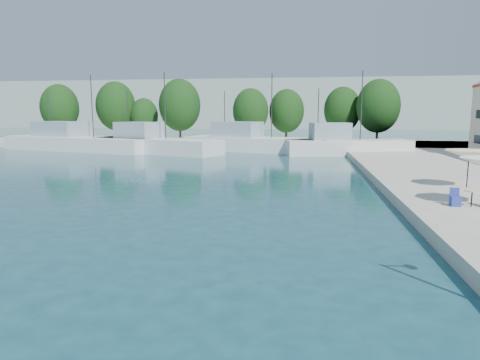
% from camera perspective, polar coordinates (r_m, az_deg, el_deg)
% --- Properties ---
extents(quay_far, '(90.00, 16.00, 0.60)m').
position_cam_1_polar(quay_far, '(65.00, 0.55, 4.82)').
color(quay_far, '#AAA699').
rests_on(quay_far, ground).
extents(hill_west, '(180.00, 40.00, 16.00)m').
position_cam_1_polar(hill_west, '(160.29, -2.48, 9.94)').
color(hill_west, '#9AA89D').
rests_on(hill_west, ground).
extents(hill_east, '(140.00, 40.00, 12.00)m').
position_cam_1_polar(hill_east, '(181.34, 21.39, 8.59)').
color(hill_east, '#9AA89D').
rests_on(hill_east, ground).
extents(trawler_01, '(23.39, 12.09, 10.20)m').
position_cam_1_polar(trawler_01, '(61.66, -20.81, 4.75)').
color(trawler_01, silver).
rests_on(trawler_01, ground).
extents(trawler_02, '(18.35, 11.03, 10.20)m').
position_cam_1_polar(trawler_02, '(54.82, -11.64, 4.71)').
color(trawler_02, silver).
rests_on(trawler_02, ground).
extents(trawler_03, '(20.23, 11.38, 10.20)m').
position_cam_1_polar(trawler_03, '(55.79, 1.87, 4.95)').
color(trawler_03, white).
rests_on(trawler_03, ground).
extents(trawler_04, '(15.06, 6.95, 10.20)m').
position_cam_1_polar(trawler_04, '(52.05, 13.76, 4.43)').
color(trawler_04, silver).
rests_on(trawler_04, ground).
extents(tree_01, '(6.12, 6.12, 9.06)m').
position_cam_1_polar(tree_01, '(77.43, -22.91, 8.88)').
color(tree_01, '#3F2B19').
rests_on(tree_01, quay_far).
extents(tree_02, '(6.42, 6.42, 9.50)m').
position_cam_1_polar(tree_02, '(74.53, -16.24, 9.44)').
color(tree_02, '#3F2B19').
rests_on(tree_02, quay_far).
extents(tree_03, '(4.60, 4.60, 6.81)m').
position_cam_1_polar(tree_03, '(73.52, -12.66, 8.37)').
color(tree_03, '#3F2B19').
rests_on(tree_03, quay_far).
extents(tree_04, '(6.52, 6.52, 9.65)m').
position_cam_1_polar(tree_04, '(68.83, -8.05, 9.85)').
color(tree_04, '#3F2B19').
rests_on(tree_04, quay_far).
extents(tree_05, '(5.47, 5.47, 8.10)m').
position_cam_1_polar(tree_05, '(66.27, 1.42, 9.20)').
color(tree_05, '#3F2B19').
rests_on(tree_05, quay_far).
extents(tree_06, '(5.45, 5.45, 8.07)m').
position_cam_1_polar(tree_06, '(68.34, 6.23, 9.13)').
color(tree_06, '#3F2B19').
rests_on(tree_06, quay_far).
extents(tree_07, '(5.66, 5.66, 8.38)m').
position_cam_1_polar(tree_07, '(69.04, 13.50, 9.09)').
color(tree_07, '#3F2B19').
rests_on(tree_07, quay_far).
extents(tree_08, '(6.25, 6.25, 9.25)m').
position_cam_1_polar(tree_08, '(66.44, 17.95, 9.36)').
color(tree_08, '#3F2B19').
rests_on(tree_08, quay_far).
extents(umbrella_cream, '(2.70, 2.70, 2.16)m').
position_cam_1_polar(umbrella_cream, '(27.84, 28.24, 3.01)').
color(umbrella_cream, black).
rests_on(umbrella_cream, quay_right).
extents(cafe_table_02, '(1.82, 0.70, 0.76)m').
position_cam_1_polar(cafe_table_02, '(22.32, 28.48, -2.42)').
color(cafe_table_02, black).
rests_on(cafe_table_02, quay_right).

